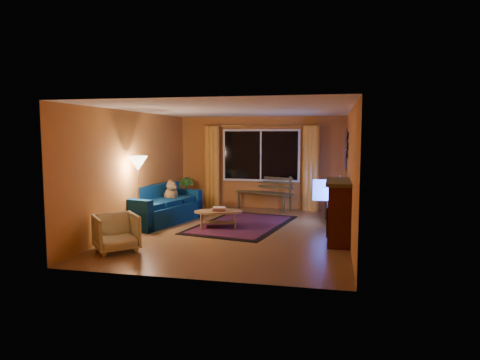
% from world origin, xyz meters
% --- Properties ---
extents(floor, '(4.50, 6.00, 0.02)m').
position_xyz_m(floor, '(0.00, 0.00, -0.01)').
color(floor, brown).
rests_on(floor, ground).
extents(ceiling, '(4.50, 6.00, 0.02)m').
position_xyz_m(ceiling, '(0.00, 0.00, 2.51)').
color(ceiling, white).
rests_on(ceiling, ground).
extents(wall_back, '(4.50, 0.02, 2.50)m').
position_xyz_m(wall_back, '(0.00, 3.01, 1.25)').
color(wall_back, '#C27733').
rests_on(wall_back, ground).
extents(wall_left, '(0.02, 6.00, 2.50)m').
position_xyz_m(wall_left, '(-2.26, 0.00, 1.25)').
color(wall_left, '#C27733').
rests_on(wall_left, ground).
extents(wall_right, '(0.02, 6.00, 2.50)m').
position_xyz_m(wall_right, '(2.26, 0.00, 1.25)').
color(wall_right, '#C27733').
rests_on(wall_right, ground).
extents(window, '(2.00, 0.02, 1.30)m').
position_xyz_m(window, '(0.00, 2.94, 1.45)').
color(window, black).
rests_on(window, wall_back).
extents(curtain_rod, '(3.20, 0.03, 0.03)m').
position_xyz_m(curtain_rod, '(0.00, 2.90, 2.25)').
color(curtain_rod, '#BF8C3F').
rests_on(curtain_rod, wall_back).
extents(curtain_left, '(0.36, 0.36, 2.24)m').
position_xyz_m(curtain_left, '(-1.35, 2.88, 1.12)').
color(curtain_left, '#F3A338').
rests_on(curtain_left, ground).
extents(curtain_right, '(0.36, 0.36, 2.24)m').
position_xyz_m(curtain_right, '(1.35, 2.88, 1.12)').
color(curtain_right, '#F3A338').
rests_on(curtain_right, ground).
extents(bench, '(1.59, 0.98, 0.46)m').
position_xyz_m(bench, '(0.13, 2.75, 0.23)').
color(bench, '#3B3921').
rests_on(bench, ground).
extents(potted_plant, '(0.60, 0.60, 0.85)m').
position_xyz_m(potted_plant, '(-2.00, 2.47, 0.42)').
color(potted_plant, '#235B1E').
rests_on(potted_plant, ground).
extents(sofa, '(1.40, 2.23, 0.84)m').
position_xyz_m(sofa, '(-1.88, 0.53, 0.42)').
color(sofa, '#062449').
rests_on(sofa, ground).
extents(dog, '(0.38, 0.47, 0.45)m').
position_xyz_m(dog, '(-1.83, 0.99, 0.64)').
color(dog, olive).
rests_on(dog, sofa).
extents(armchair, '(0.95, 0.94, 0.71)m').
position_xyz_m(armchair, '(-1.71, -1.88, 0.36)').
color(armchair, beige).
rests_on(armchair, ground).
extents(floor_lamp, '(0.30, 0.30, 1.58)m').
position_xyz_m(floor_lamp, '(-2.00, -0.38, 0.79)').
color(floor_lamp, '#BF8C3F').
rests_on(floor_lamp, ground).
extents(rug, '(2.28, 3.10, 0.02)m').
position_xyz_m(rug, '(-0.03, 0.70, 0.01)').
color(rug, maroon).
rests_on(rug, ground).
extents(coffee_table, '(1.26, 1.26, 0.38)m').
position_xyz_m(coffee_table, '(-0.47, 0.28, 0.19)').
color(coffee_table, '#A98151').
rests_on(coffee_table, ground).
extents(tv_console, '(0.50, 1.12, 0.45)m').
position_xyz_m(tv_console, '(2.00, 1.30, 0.23)').
color(tv_console, black).
rests_on(tv_console, ground).
extents(television, '(0.16, 1.05, 0.60)m').
position_xyz_m(television, '(2.00, 1.30, 0.75)').
color(television, black).
rests_on(television, tv_console).
extents(fireplace, '(0.40, 1.20, 1.10)m').
position_xyz_m(fireplace, '(2.05, -0.40, 0.55)').
color(fireplace, maroon).
rests_on(fireplace, ground).
extents(mirror_cluster, '(0.06, 0.60, 0.56)m').
position_xyz_m(mirror_cluster, '(2.21, 1.30, 1.80)').
color(mirror_cluster, black).
rests_on(mirror_cluster, wall_right).
extents(painting, '(0.04, 0.76, 0.96)m').
position_xyz_m(painting, '(2.22, 2.45, 1.65)').
color(painting, '#D5451E').
rests_on(painting, wall_right).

